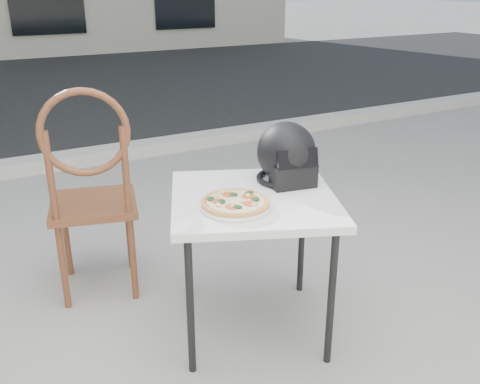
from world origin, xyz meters
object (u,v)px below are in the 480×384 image
cafe_table_main (253,208)px  pizza (235,202)px  plate (236,207)px  helmet (287,156)px  cafe_chair_main (91,184)px

cafe_table_main → pizza: pizza is taller
plate → helmet: (0.38, 0.17, 0.12)m
cafe_table_main → cafe_chair_main: 0.87m
cafe_table_main → pizza: size_ratio=3.28×
plate → cafe_chair_main: (-0.43, 0.75, -0.07)m
plate → helmet: size_ratio=1.17×
plate → pizza: size_ratio=1.35×
pizza → helmet: 0.43m
pizza → cafe_chair_main: 0.87m
helmet → cafe_chair_main: cafe_chair_main is taller
plate → helmet: bearing=24.9°
cafe_table_main → helmet: (0.23, 0.08, 0.19)m
cafe_table_main → plate: (-0.14, -0.09, 0.07)m
pizza → cafe_chair_main: bearing=119.6°
cafe_table_main → helmet: helmet is taller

